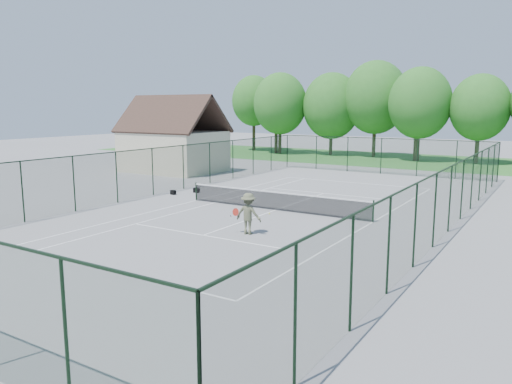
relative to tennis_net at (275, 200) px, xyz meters
The scene contains 10 objects.
ground 0.58m from the tennis_net, ahead, with size 140.00×140.00×0.00m, color gray.
grass_far 30.01m from the tennis_net, 90.00° to the left, with size 80.00×16.00×0.01m, color #377B2F.
court_lines 0.57m from the tennis_net, ahead, with size 11.05×23.85×0.01m.
tennis_net is the anchor object (origin of this frame).
fence_enclosure 0.98m from the tennis_net, ahead, with size 18.05×36.05×3.02m.
utility_building 19.04m from the tennis_net, 147.99° to the left, with size 8.60×6.27×6.63m.
tree_line_far 30.48m from the tennis_net, 90.00° to the left, with size 39.40×6.40×9.70m.
sports_bag_a 8.11m from the tennis_net, behind, with size 0.36×0.22×0.29m, color black.
sports_bag_b 7.63m from the tennis_net, 162.87° to the left, with size 0.40×0.24×0.31m, color black.
tennis_player 5.38m from the tennis_net, 73.14° to the right, with size 1.75×0.89×1.84m.
Camera 1 is at (13.22, -23.23, 5.55)m, focal length 35.00 mm.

